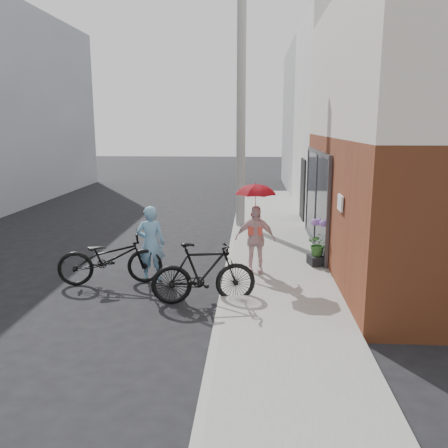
# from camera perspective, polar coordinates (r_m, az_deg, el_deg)

# --- Properties ---
(ground) EXTENTS (80.00, 80.00, 0.00)m
(ground) POSITION_cam_1_polar(r_m,az_deg,el_deg) (9.55, -5.74, -8.28)
(ground) COLOR black
(ground) RESTS_ON ground
(sidewalk) EXTENTS (2.20, 24.00, 0.12)m
(sidewalk) POSITION_cam_1_polar(r_m,az_deg,el_deg) (11.33, 6.48, -4.71)
(sidewalk) COLOR gray
(sidewalk) RESTS_ON ground
(curb) EXTENTS (0.12, 24.00, 0.12)m
(curb) POSITION_cam_1_polar(r_m,az_deg,el_deg) (11.33, 0.59, -4.63)
(curb) COLOR #9E9E99
(curb) RESTS_ON ground
(plaster_building) EXTENTS (8.00, 6.00, 7.00)m
(plaster_building) POSITION_cam_1_polar(r_m,az_deg,el_deg) (18.73, 21.74, 11.77)
(plaster_building) COLOR silver
(plaster_building) RESTS_ON ground
(east_building_far) EXTENTS (8.00, 8.00, 7.00)m
(east_building_far) POSITION_cam_1_polar(r_m,az_deg,el_deg) (25.49, 16.84, 11.93)
(east_building_far) COLOR gray
(east_building_far) RESTS_ON ground
(utility_pole) EXTENTS (0.28, 0.28, 7.00)m
(utility_pole) POSITION_cam_1_polar(r_m,az_deg,el_deg) (14.85, 2.06, 12.75)
(utility_pole) COLOR #9E9E99
(utility_pole) RESTS_ON ground
(officer) EXTENTS (0.64, 0.46, 1.63)m
(officer) POSITION_cam_1_polar(r_m,az_deg,el_deg) (10.14, -8.79, -2.35)
(officer) COLOR #72A8CB
(officer) RESTS_ON ground
(bike_left) EXTENTS (2.25, 1.18, 1.13)m
(bike_left) POSITION_cam_1_polar(r_m,az_deg,el_deg) (10.16, -13.53, -3.98)
(bike_left) COLOR black
(bike_left) RESTS_ON ground
(bike_right) EXTENTS (2.01, 0.89, 1.17)m
(bike_right) POSITION_cam_1_polar(r_m,az_deg,el_deg) (8.84, -2.45, -5.92)
(bike_right) COLOR black
(bike_right) RESTS_ON ground
(kimono_woman) EXTENTS (0.87, 0.38, 1.47)m
(kimono_woman) POSITION_cam_1_polar(r_m,az_deg,el_deg) (10.26, 3.75, -1.82)
(kimono_woman) COLOR beige
(kimono_woman) RESTS_ON sidewalk
(parasol) EXTENTS (0.85, 0.85, 0.75)m
(parasol) POSITION_cam_1_polar(r_m,az_deg,el_deg) (10.05, 3.84, 4.32)
(parasol) COLOR red
(parasol) RESTS_ON kimono_woman
(planter) EXTENTS (0.49, 0.49, 0.21)m
(planter) POSITION_cam_1_polar(r_m,az_deg,el_deg) (11.13, 11.21, -4.28)
(planter) COLOR black
(planter) RESTS_ON sidewalk
(potted_plant) EXTENTS (0.49, 0.43, 0.55)m
(potted_plant) POSITION_cam_1_polar(r_m,az_deg,el_deg) (11.03, 11.29, -2.38)
(potted_plant) COLOR #346829
(potted_plant) RESTS_ON planter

